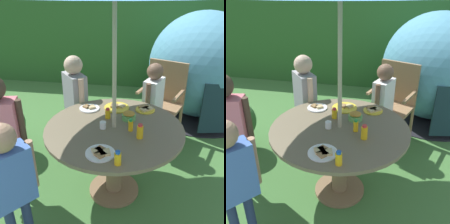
{
  "view_description": "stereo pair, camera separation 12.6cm",
  "coord_description": "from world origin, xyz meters",
  "views": [
    {
      "loc": [
        0.29,
        -2.03,
        1.95
      ],
      "look_at": [
        -0.03,
        0.07,
        0.88
      ],
      "focal_mm": 41.7,
      "sensor_mm": 36.0,
      "label": 1
    },
    {
      "loc": [
        0.41,
        -2.01,
        1.95
      ],
      "look_at": [
        -0.03,
        0.07,
        0.88
      ],
      "focal_mm": 41.7,
      "sensor_mm": 36.0,
      "label": 2
    }
  ],
  "objects": [
    {
      "name": "juice_bottle_center_back",
      "position": [
        -0.09,
        0.16,
        0.81
      ],
      "size": [
        0.05,
        0.05,
        0.11
      ],
      "color": "yellow",
      "rests_on": "garden_table"
    },
    {
      "name": "juice_bottle_near_right",
      "position": [
        0.24,
        -0.15,
        0.82
      ],
      "size": [
        0.06,
        0.06,
        0.13
      ],
      "color": "yellow",
      "rests_on": "garden_table"
    },
    {
      "name": "garden_table",
      "position": [
        0.0,
        0.0,
        0.58
      ],
      "size": [
        1.27,
        1.27,
        0.76
      ],
      "color": "brown",
      "rests_on": "ground_plane"
    },
    {
      "name": "wooden_chair",
      "position": [
        0.48,
        1.18,
        0.58
      ],
      "size": [
        0.64,
        0.6,
        1.04
      ],
      "rotation": [
        0.0,
        0.0,
        -0.39
      ],
      "color": "#93704C",
      "rests_on": "ground_plane"
    },
    {
      "name": "child_in_pink_shirt",
      "position": [
        -0.99,
        -0.2,
        0.81
      ],
      "size": [
        0.42,
        0.24,
        1.26
      ],
      "rotation": [
        0.0,
        0.0,
        0.2
      ],
      "color": "brown",
      "rests_on": "ground_plane"
    },
    {
      "name": "plate_front_edge",
      "position": [
        0.27,
        0.39,
        0.77
      ],
      "size": [
        0.2,
        0.2,
        0.03
      ],
      "color": "yellow",
      "rests_on": "garden_table"
    },
    {
      "name": "potted_plant",
      "position": [
        -1.38,
        0.43,
        0.39
      ],
      "size": [
        0.5,
        0.5,
        0.68
      ],
      "color": "#595960",
      "rests_on": "ground_plane"
    },
    {
      "name": "ground_plane",
      "position": [
        0.0,
        0.0,
        -0.01
      ],
      "size": [
        10.0,
        10.0,
        0.02
      ],
      "primitive_type": "cube",
      "color": "#3D6B33"
    },
    {
      "name": "plate_back_edge",
      "position": [
        -0.31,
        0.33,
        0.77
      ],
      "size": [
        0.21,
        0.21,
        0.03
      ],
      "color": "white",
      "rests_on": "garden_table"
    },
    {
      "name": "plate_center_front",
      "position": [
        -0.03,
        0.4,
        0.77
      ],
      "size": [
        0.26,
        0.26,
        0.03
      ],
      "color": "yellow",
      "rests_on": "garden_table"
    },
    {
      "name": "cup_near",
      "position": [
        -0.1,
        -0.04,
        0.79
      ],
      "size": [
        0.06,
        0.06,
        0.06
      ],
      "primitive_type": "cylinder",
      "color": "white",
      "rests_on": "garden_table"
    },
    {
      "name": "hedge_backdrop",
      "position": [
        0.0,
        3.31,
        0.83
      ],
      "size": [
        9.0,
        0.7,
        1.66
      ],
      "primitive_type": "cube",
      "color": "#285623",
      "rests_on": "ground_plane"
    },
    {
      "name": "juice_bottle_near_left",
      "position": [
        0.15,
        -0.04,
        0.81
      ],
      "size": [
        0.04,
        0.04,
        0.11
      ],
      "color": "yellow",
      "rests_on": "garden_table"
    },
    {
      "name": "plate_far_right",
      "position": [
        -0.05,
        -0.42,
        0.77
      ],
      "size": [
        0.23,
        0.23,
        0.03
      ],
      "color": "white",
      "rests_on": "garden_table"
    },
    {
      "name": "juice_bottle_far_left",
      "position": [
        0.1,
        -0.53,
        0.81
      ],
      "size": [
        0.05,
        0.05,
        0.11
      ],
      "color": "yellow",
      "rests_on": "garden_table"
    },
    {
      "name": "child_in_blue_shirt",
      "position": [
        -0.62,
        -0.76,
        0.74
      ],
      "size": [
        0.32,
        0.34,
        1.16
      ],
      "rotation": [
        0.0,
        0.0,
        0.89
      ],
      "color": "navy",
      "rests_on": "ground_plane"
    },
    {
      "name": "child_in_grey_shirt",
      "position": [
        -0.55,
        0.66,
        0.78
      ],
      "size": [
        0.34,
        0.36,
        1.22
      ],
      "rotation": [
        0.0,
        0.0,
        -0.87
      ],
      "color": "#3F3F47",
      "rests_on": "ground_plane"
    },
    {
      "name": "snack_bowl",
      "position": [
        0.12,
        0.17,
        0.79
      ],
      "size": [
        0.14,
        0.14,
        0.08
      ],
      "color": "#66B259",
      "rests_on": "garden_table"
    },
    {
      "name": "dome_tent",
      "position": [
        1.07,
        2.0,
        0.78
      ],
      "size": [
        1.95,
        1.95,
        1.58
      ],
      "rotation": [
        0.0,
        0.0,
        0.17
      ],
      "color": "teal",
      "rests_on": "ground_plane"
    },
    {
      "name": "child_in_white_shirt",
      "position": [
        0.35,
        0.86,
        0.72
      ],
      "size": [
        0.26,
        0.36,
        1.12
      ],
      "rotation": [
        0.0,
        0.0,
        -1.96
      ],
      "color": "brown",
      "rests_on": "ground_plane"
    }
  ]
}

